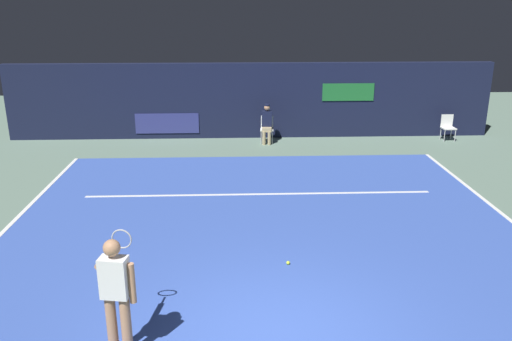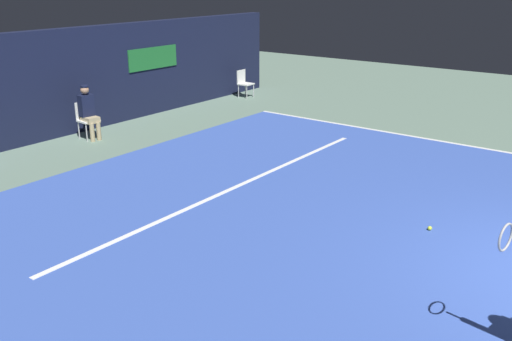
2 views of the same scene
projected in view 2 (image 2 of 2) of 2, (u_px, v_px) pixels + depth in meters
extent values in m
plane|color=slate|center=(316.00, 210.00, 9.69)|extent=(33.34, 33.34, 0.00)
cube|color=#3856B2|center=(316.00, 210.00, 9.68)|extent=(10.98, 10.20, 0.01)
cube|color=white|center=(433.00, 140.00, 13.79)|extent=(0.10, 10.20, 0.01)
cube|color=white|center=(235.00, 187.00, 10.70)|extent=(8.56, 0.10, 0.01)
cube|color=#141933|center=(46.00, 85.00, 13.60)|extent=(16.81, 0.30, 2.60)
cube|color=#1E6B2D|center=(153.00, 58.00, 15.95)|extent=(1.80, 0.04, 0.60)
torus|color=#B2B2B7|center=(506.00, 237.00, 5.60)|extent=(0.30, 0.07, 0.30)
cube|color=white|center=(89.00, 121.00, 13.77)|extent=(0.47, 0.44, 0.04)
cube|color=white|center=(83.00, 110.00, 13.82)|extent=(0.42, 0.07, 0.42)
cylinder|color=#B2B2B7|center=(87.00, 132.00, 13.61)|extent=(0.03, 0.03, 0.46)
cylinder|color=#B2B2B7|center=(100.00, 129.00, 13.87)|extent=(0.03, 0.03, 0.46)
cylinder|color=#B2B2B7|center=(79.00, 130.00, 13.82)|extent=(0.03, 0.03, 0.46)
cylinder|color=#B2B2B7|center=(92.00, 127.00, 14.08)|extent=(0.03, 0.03, 0.46)
cube|color=tan|center=(90.00, 120.00, 13.71)|extent=(0.35, 0.43, 0.14)
cylinder|color=tan|center=(92.00, 132.00, 13.62)|extent=(0.11, 0.11, 0.46)
cylinder|color=tan|center=(99.00, 131.00, 13.74)|extent=(0.11, 0.11, 0.46)
cube|color=#141933|center=(86.00, 105.00, 13.68)|extent=(0.36, 0.25, 0.52)
sphere|color=tan|center=(85.00, 90.00, 13.55)|extent=(0.20, 0.20, 0.20)
cylinder|color=#141933|center=(84.00, 86.00, 13.52)|extent=(0.19, 0.19, 0.04)
cube|color=white|center=(246.00, 84.00, 18.53)|extent=(0.45, 0.41, 0.04)
cube|color=white|center=(241.00, 76.00, 18.57)|extent=(0.42, 0.04, 0.42)
cylinder|color=#B2B2B7|center=(247.00, 92.00, 18.37)|extent=(0.03, 0.03, 0.44)
cylinder|color=#B2B2B7|center=(254.00, 90.00, 18.65)|extent=(0.03, 0.03, 0.44)
cylinder|color=#B2B2B7|center=(238.00, 91.00, 18.56)|extent=(0.03, 0.03, 0.44)
cylinder|color=#B2B2B7|center=(245.00, 89.00, 18.84)|extent=(0.03, 0.03, 0.44)
sphere|color=#CCE033|center=(430.00, 228.00, 8.89)|extent=(0.07, 0.07, 0.07)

